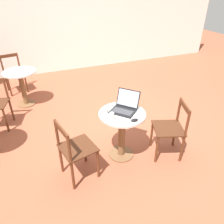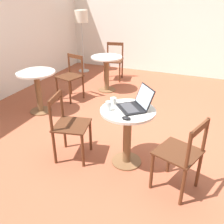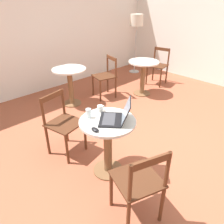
{
  "view_description": "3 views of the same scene",
  "coord_description": "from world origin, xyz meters",
  "px_view_note": "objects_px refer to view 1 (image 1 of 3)",
  "views": [
    {
      "loc": [
        -3.06,
        1.31,
        2.29
      ],
      "look_at": [
        -0.58,
        0.3,
        0.67
      ],
      "focal_mm": 35.0,
      "sensor_mm": 36.0,
      "label": 1
    },
    {
      "loc": [
        -3.23,
        -0.59,
        1.98
      ],
      "look_at": [
        -0.58,
        0.51,
        0.57
      ],
      "focal_mm": 40.0,
      "sensor_mm": 36.0,
      "label": 2
    },
    {
      "loc": [
        -2.2,
        -1.31,
        1.99
      ],
      "look_at": [
        -0.41,
        0.53,
        0.59
      ],
      "focal_mm": 35.0,
      "sensor_mm": 36.0,
      "label": 3
    }
  ],
  "objects_px": {
    "drinking_glass": "(112,117)",
    "chair_near_back": "(75,150)",
    "chair_near_front": "(171,129)",
    "mouse": "(134,120)",
    "cafe_table_near": "(122,126)",
    "cafe_table_mid": "(21,82)",
    "laptop": "(125,107)",
    "mug": "(105,111)",
    "chair_mid_right": "(14,73)"
  },
  "relations": [
    {
      "from": "cafe_table_near",
      "to": "chair_near_front",
      "type": "relative_size",
      "value": 0.86
    },
    {
      "from": "mouse",
      "to": "mug",
      "type": "xyz_separation_m",
      "value": [
        0.32,
        0.28,
        0.02
      ]
    },
    {
      "from": "cafe_table_near",
      "to": "mouse",
      "type": "xyz_separation_m",
      "value": [
        -0.24,
        -0.06,
        0.23
      ]
    },
    {
      "from": "chair_mid_right",
      "to": "laptop",
      "type": "height_order",
      "value": "laptop"
    },
    {
      "from": "cafe_table_near",
      "to": "chair_near_front",
      "type": "height_order",
      "value": "chair_near_front"
    },
    {
      "from": "mug",
      "to": "drinking_glass",
      "type": "bearing_deg",
      "value": -174.87
    },
    {
      "from": "chair_mid_right",
      "to": "cafe_table_mid",
      "type": "bearing_deg",
      "value": -169.04
    },
    {
      "from": "chair_near_front",
      "to": "laptop",
      "type": "distance_m",
      "value": 0.76
    },
    {
      "from": "laptop",
      "to": "drinking_glass",
      "type": "bearing_deg",
      "value": 123.24
    },
    {
      "from": "laptop",
      "to": "mouse",
      "type": "height_order",
      "value": "laptop"
    },
    {
      "from": "chair_near_back",
      "to": "chair_mid_right",
      "type": "height_order",
      "value": "same"
    },
    {
      "from": "cafe_table_mid",
      "to": "drinking_glass",
      "type": "relative_size",
      "value": 6.64
    },
    {
      "from": "mouse",
      "to": "cafe_table_near",
      "type": "bearing_deg",
      "value": 14.99
    },
    {
      "from": "cafe_table_near",
      "to": "laptop",
      "type": "relative_size",
      "value": 1.57
    },
    {
      "from": "mouse",
      "to": "cafe_table_mid",
      "type": "bearing_deg",
      "value": 27.99
    },
    {
      "from": "chair_near_back",
      "to": "laptop",
      "type": "xyz_separation_m",
      "value": [
        0.22,
        -0.78,
        0.34
      ]
    },
    {
      "from": "cafe_table_mid",
      "to": "drinking_glass",
      "type": "bearing_deg",
      "value": -155.86
    },
    {
      "from": "chair_mid_right",
      "to": "laptop",
      "type": "distance_m",
      "value": 3.29
    },
    {
      "from": "mug",
      "to": "drinking_glass",
      "type": "distance_m",
      "value": 0.2
    },
    {
      "from": "chair_near_back",
      "to": "mug",
      "type": "relative_size",
      "value": 7.95
    },
    {
      "from": "chair_near_back",
      "to": "chair_mid_right",
      "type": "relative_size",
      "value": 1.0
    },
    {
      "from": "chair_near_back",
      "to": "drinking_glass",
      "type": "bearing_deg",
      "value": -84.96
    },
    {
      "from": "chair_near_front",
      "to": "mug",
      "type": "xyz_separation_m",
      "value": [
        0.32,
        0.89,
        0.33
      ]
    },
    {
      "from": "mouse",
      "to": "mug",
      "type": "height_order",
      "value": "mug"
    },
    {
      "from": "chair_near_front",
      "to": "mug",
      "type": "height_order",
      "value": "chair_near_front"
    },
    {
      "from": "mouse",
      "to": "chair_near_back",
      "type": "bearing_deg",
      "value": 84.1
    },
    {
      "from": "chair_near_back",
      "to": "chair_mid_right",
      "type": "distance_m",
      "value": 3.22
    },
    {
      "from": "chair_near_back",
      "to": "laptop",
      "type": "height_order",
      "value": "laptop"
    },
    {
      "from": "mouse",
      "to": "chair_near_front",
      "type": "bearing_deg",
      "value": -89.97
    },
    {
      "from": "cafe_table_near",
      "to": "drinking_glass",
      "type": "distance_m",
      "value": 0.36
    },
    {
      "from": "cafe_table_mid",
      "to": "laptop",
      "type": "distance_m",
      "value": 2.53
    },
    {
      "from": "drinking_glass",
      "to": "chair_near_back",
      "type": "bearing_deg",
      "value": 95.04
    },
    {
      "from": "chair_near_front",
      "to": "mouse",
      "type": "distance_m",
      "value": 0.68
    },
    {
      "from": "chair_near_back",
      "to": "mouse",
      "type": "xyz_separation_m",
      "value": [
        -0.08,
        -0.78,
        0.31
      ]
    },
    {
      "from": "laptop",
      "to": "mouse",
      "type": "distance_m",
      "value": 0.3
    },
    {
      "from": "chair_near_front",
      "to": "chair_mid_right",
      "type": "relative_size",
      "value": 1.0
    },
    {
      "from": "cafe_table_near",
      "to": "chair_near_back",
      "type": "distance_m",
      "value": 0.74
    },
    {
      "from": "chair_near_back",
      "to": "mug",
      "type": "xyz_separation_m",
      "value": [
        0.24,
        -0.5,
        0.33
      ]
    },
    {
      "from": "cafe_table_mid",
      "to": "chair_near_back",
      "type": "bearing_deg",
      "value": -167.58
    },
    {
      "from": "chair_near_front",
      "to": "drinking_glass",
      "type": "relative_size",
      "value": 7.68
    },
    {
      "from": "chair_near_back",
      "to": "mouse",
      "type": "bearing_deg",
      "value": -95.9
    },
    {
      "from": "chair_near_front",
      "to": "cafe_table_mid",
      "type": "bearing_deg",
      "value": 37.92
    },
    {
      "from": "laptop",
      "to": "mouse",
      "type": "xyz_separation_m",
      "value": [
        -0.3,
        0.0,
        -0.03
      ]
    },
    {
      "from": "chair_near_front",
      "to": "laptop",
      "type": "relative_size",
      "value": 1.82
    },
    {
      "from": "cafe_table_mid",
      "to": "chair_mid_right",
      "type": "relative_size",
      "value": 0.86
    },
    {
      "from": "chair_near_front",
      "to": "laptop",
      "type": "bearing_deg",
      "value": 63.75
    },
    {
      "from": "chair_near_back",
      "to": "laptop",
      "type": "relative_size",
      "value": 1.82
    },
    {
      "from": "cafe_table_mid",
      "to": "mouse",
      "type": "xyz_separation_m",
      "value": [
        -2.45,
        -1.3,
        0.23
      ]
    },
    {
      "from": "chair_near_front",
      "to": "chair_near_back",
      "type": "relative_size",
      "value": 1.0
    },
    {
      "from": "cafe_table_near",
      "to": "laptop",
      "type": "bearing_deg",
      "value": -46.13
    }
  ]
}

